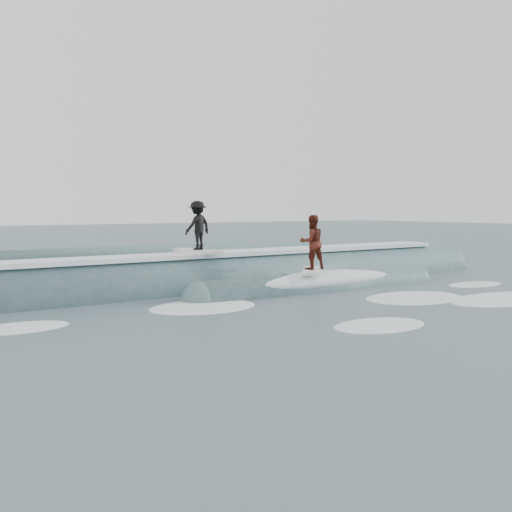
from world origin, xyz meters
TOP-DOWN VIEW (x-y plane):
  - ground at (0.00, 0.00)m, footprint 160.00×160.00m
  - breaking_wave at (0.27, 3.70)m, footprint 23.41×3.92m
  - surfer_black at (-1.62, 4.04)m, footprint 1.17×2.07m
  - surfer_red at (1.38, 1.84)m, footprint 1.73×1.87m
  - whitewater at (1.33, -1.33)m, footprint 16.72×6.33m
  - far_swells at (-1.90, 17.65)m, footprint 35.97×8.65m

SIDE VIEW (x-z plane):
  - ground at x=0.00m, z-range 0.00..0.00m
  - whitewater at x=1.33m, z-range -0.05..0.05m
  - far_swells at x=-1.90m, z-range -0.40..0.40m
  - breaking_wave at x=0.27m, z-range -1.10..1.18m
  - surfer_red at x=1.38m, z-range 0.55..2.41m
  - surfer_black at x=-1.62m, z-range 1.18..2.87m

